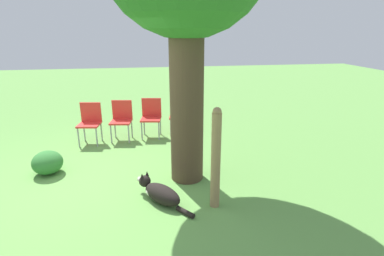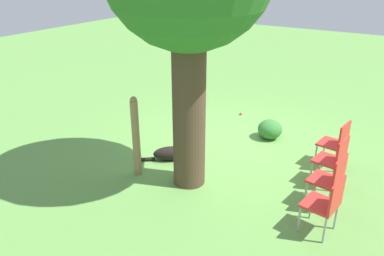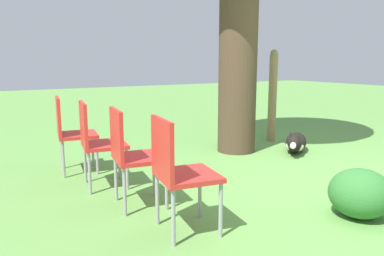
{
  "view_description": "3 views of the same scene",
  "coord_description": "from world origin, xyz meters",
  "views": [
    {
      "loc": [
        4.54,
        0.95,
        2.38
      ],
      "look_at": [
        0.22,
        1.65,
        0.92
      ],
      "focal_mm": 28.0,
      "sensor_mm": 36.0,
      "label": 1
    },
    {
      "loc": [
        -2.83,
        6.18,
        3.42
      ],
      "look_at": [
        -0.01,
        1.65,
        1.03
      ],
      "focal_mm": 35.0,
      "sensor_mm": 36.0,
      "label": 2
    },
    {
      "loc": [
        -3.12,
        -2.52,
        1.27
      ],
      "look_at": [
        -0.89,
        1.2,
        0.48
      ],
      "focal_mm": 35.0,
      "sensor_mm": 36.0,
      "label": 3
    }
  ],
  "objects": [
    {
      "name": "fence_post",
      "position": [
        0.98,
        1.85,
        0.72
      ],
      "size": [
        0.13,
        0.13,
        1.43
      ],
      "color": "#937551",
      "rests_on": "ground_plane"
    },
    {
      "name": "red_chair_1",
      "position": [
        -1.97,
        0.43,
        0.5
      ],
      "size": [
        0.48,
        0.5,
        0.87
      ],
      "rotation": [
        0.0,
        0.0,
        -0.16
      ],
      "color": "red",
      "rests_on": "ground_plane"
    },
    {
      "name": "ground_plane",
      "position": [
        0.0,
        0.0,
        0.0
      ],
      "size": [
        30.0,
        30.0,
        0.0
      ],
      "primitive_type": "plane",
      "color": "#609947"
    },
    {
      "name": "low_shrub",
      "position": [
        -0.45,
        -0.74,
        0.2
      ],
      "size": [
        0.5,
        0.5,
        0.4
      ],
      "color": "#337533",
      "rests_on": "ground_plane"
    },
    {
      "name": "red_chair_3",
      "position": [
        -2.17,
        1.74,
        0.5
      ],
      "size": [
        0.48,
        0.5,
        0.87
      ],
      "rotation": [
        0.0,
        0.0,
        -0.16
      ],
      "color": "red",
      "rests_on": "ground_plane"
    },
    {
      "name": "dog",
      "position": [
        0.74,
        1.1,
        0.14
      ],
      "size": [
        0.91,
        0.76,
        0.35
      ],
      "rotation": [
        0.0,
        0.0,
        3.83
      ],
      "color": "black",
      "rests_on": "ground_plane"
    },
    {
      "name": "red_chair_0",
      "position": [
        -1.87,
        -0.22,
        0.5
      ],
      "size": [
        0.48,
        0.5,
        0.87
      ],
      "rotation": [
        0.0,
        0.0,
        -0.16
      ],
      "color": "red",
      "rests_on": "ground_plane"
    },
    {
      "name": "red_chair_2",
      "position": [
        -2.07,
        1.08,
        0.5
      ],
      "size": [
        0.48,
        0.5,
        0.87
      ],
      "rotation": [
        0.0,
        0.0,
        -0.16
      ],
      "color": "red",
      "rests_on": "ground_plane"
    }
  ]
}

